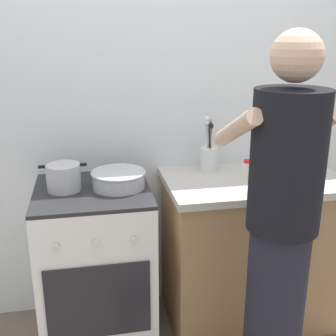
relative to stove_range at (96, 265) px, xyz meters
name	(u,v)px	position (x,y,z in m)	size (l,w,h in m)	color
back_wall	(180,108)	(0.55, 0.35, 0.80)	(3.20, 0.10, 2.50)	silver
countertop	(250,249)	(0.90, 0.00, 0.00)	(1.00, 0.60, 0.90)	#99724C
stove_range	(96,265)	(0.00, 0.00, 0.00)	(0.60, 0.62, 0.90)	white
pot	(64,177)	(-0.14, 0.01, 0.52)	(0.24, 0.18, 0.14)	#B2B2B7
mixing_bowl	(118,178)	(0.14, 0.00, 0.50)	(0.29, 0.29, 0.09)	#B7B7BC
utensil_crock	(209,155)	(0.68, 0.18, 0.54)	(0.10, 0.10, 0.33)	silver
spice_bottle	(247,168)	(0.87, 0.05, 0.50)	(0.04, 0.04, 0.10)	silver
oil_bottle	(303,163)	(1.15, -0.08, 0.55)	(0.06, 0.06, 0.23)	gold
person	(280,236)	(0.77, -0.61, 0.41)	(0.41, 0.50, 1.70)	black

